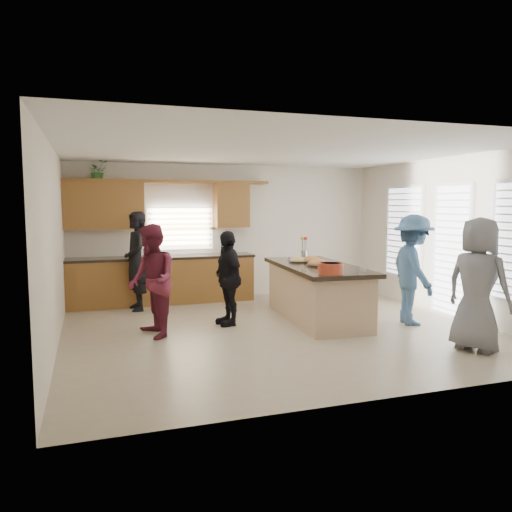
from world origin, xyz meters
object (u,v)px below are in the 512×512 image
object	(u,v)px
island	(317,293)
woman_left_back	(136,261)
salad_bowl	(331,268)
woman_right_back	(413,270)
woman_right_front	(478,284)
woman_left_mid	(152,281)
woman_left_front	(228,278)

from	to	relation	value
island	woman_left_back	xyz separation A→B (m)	(-2.87, 1.76, 0.47)
salad_bowl	woman_right_back	world-z (taller)	woman_right_back
salad_bowl	woman_right_front	bearing A→B (deg)	-38.95
woman_left_mid	woman_left_front	size ratio (longest dim) A/B	1.09
salad_bowl	woman_right_back	bearing A→B (deg)	9.91
woman_left_back	woman_left_mid	distance (m)	2.04
salad_bowl	woman_right_front	xyz separation A→B (m)	(1.56, -1.26, -0.13)
woman_left_mid	salad_bowl	bearing A→B (deg)	61.87
island	woman_left_mid	xyz separation A→B (m)	(-2.83, -0.28, 0.40)
woman_left_back	woman_right_front	bearing A→B (deg)	37.71
woman_left_back	woman_left_front	bearing A→B (deg)	31.44
island	woman_left_mid	size ratio (longest dim) A/B	1.64
woman_left_mid	woman_right_front	world-z (taller)	woman_right_front
woman_left_mid	woman_right_front	xyz separation A→B (m)	(4.09, -2.08, 0.06)
island	woman_right_front	xyz separation A→B (m)	(1.26, -2.36, 0.45)
salad_bowl	woman_left_mid	xyz separation A→B (m)	(-2.52, 0.81, -0.19)
woman_left_back	woman_left_mid	size ratio (longest dim) A/B	1.09
woman_left_mid	woman_left_front	distance (m)	1.34
woman_right_back	woman_right_front	xyz separation A→B (m)	(-0.09, -1.55, -0.00)
woman_left_mid	woman_left_back	bearing A→B (deg)	170.91
woman_left_front	woman_right_front	xyz separation A→B (m)	(2.81, -2.48, 0.13)
salad_bowl	woman_left_back	size ratio (longest dim) A/B	0.21
woman_left_mid	woman_right_back	size ratio (longest dim) A/B	0.93
woman_right_front	island	bearing A→B (deg)	8.48
salad_bowl	woman_left_front	size ratio (longest dim) A/B	0.24
woman_left_back	woman_right_back	xyz separation A→B (m)	(4.22, -2.56, -0.01)
woman_right_back	woman_right_front	bearing A→B (deg)	-170.78
salad_bowl	woman_left_front	bearing A→B (deg)	135.80
salad_bowl	woman_left_mid	distance (m)	2.66
woman_left_front	woman_left_mid	bearing A→B (deg)	-79.64
woman_left_back	woman_left_front	xyz separation A→B (m)	(1.32, -1.64, -0.15)
woman_left_front	woman_left_back	bearing A→B (deg)	-148.29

